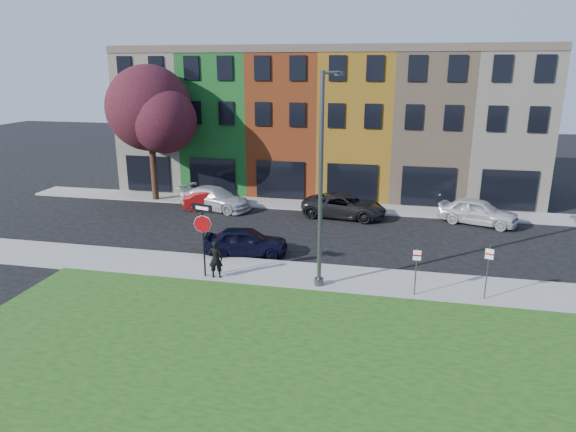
% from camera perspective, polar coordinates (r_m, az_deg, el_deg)
% --- Properties ---
extents(ground, '(120.00, 120.00, 0.00)m').
position_cam_1_polar(ground, '(20.47, 2.73, -10.23)').
color(ground, black).
rests_on(ground, ground).
extents(sidewalk_near, '(40.00, 3.00, 0.12)m').
position_cam_1_polar(sidewalk_near, '(22.97, 8.95, -7.17)').
color(sidewalk_near, gray).
rests_on(sidewalk_near, ground).
extents(sidewalk_far, '(40.00, 2.40, 0.12)m').
position_cam_1_polar(sidewalk_far, '(34.81, 1.94, 1.21)').
color(sidewalk_far, gray).
rests_on(sidewalk_far, ground).
extents(rowhouse_block, '(30.00, 10.12, 10.00)m').
position_cam_1_polar(rowhouse_block, '(39.85, 4.34, 10.32)').
color(rowhouse_block, beige).
rests_on(rowhouse_block, ground).
extents(stop_sign, '(1.02, 0.33, 3.34)m').
position_cam_1_polar(stop_sign, '(22.54, -9.46, -1.07)').
color(stop_sign, black).
rests_on(stop_sign, sidewalk_near).
extents(man, '(0.76, 0.62, 1.71)m').
position_cam_1_polar(man, '(22.87, -8.04, -4.76)').
color(man, black).
rests_on(man, sidewalk_near).
extents(sedan_near, '(3.11, 4.74, 1.42)m').
position_cam_1_polar(sedan_near, '(25.78, -4.70, -2.82)').
color(sedan_near, black).
rests_on(sedan_near, ground).
extents(parked_car_red, '(3.81, 4.72, 1.27)m').
position_cam_1_polar(parked_car_red, '(34.27, -8.35, 1.80)').
color(parked_car_red, '#9C1112').
rests_on(parked_car_red, ground).
extents(parked_car_silver, '(4.77, 6.14, 1.46)m').
position_cam_1_polar(parked_car_silver, '(34.22, -8.09, 1.95)').
color(parked_car_silver, '#BBBCC1').
rests_on(parked_car_silver, ground).
extents(parked_car_dark, '(3.61, 5.76, 1.45)m').
position_cam_1_polar(parked_car_dark, '(32.27, 6.26, 1.12)').
color(parked_car_dark, black).
rests_on(parked_car_dark, ground).
extents(parked_car_white, '(4.65, 5.70, 1.56)m').
position_cam_1_polar(parked_car_white, '(32.68, 20.34, 0.47)').
color(parked_car_white, silver).
rests_on(parked_car_white, ground).
extents(street_lamp, '(0.77, 2.56, 8.87)m').
position_cam_1_polar(street_lamp, '(21.02, 3.83, 3.78)').
color(street_lamp, '#484A4D').
rests_on(street_lamp, sidewalk_near).
extents(parking_sign_a, '(0.32, 0.08, 2.01)m').
position_cam_1_polar(parking_sign_a, '(21.45, 14.07, -5.39)').
color(parking_sign_a, '#484A4D').
rests_on(parking_sign_a, sidewalk_near).
extents(parking_sign_b, '(0.30, 0.16, 2.24)m').
position_cam_1_polar(parking_sign_b, '(21.90, 21.33, -5.25)').
color(parking_sign_b, '#484A4D').
rests_on(parking_sign_b, sidewalk_near).
extents(tree_purple, '(6.86, 6.00, 9.15)m').
position_cam_1_polar(tree_purple, '(36.38, -14.95, 11.27)').
color(tree_purple, black).
rests_on(tree_purple, sidewalk_far).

